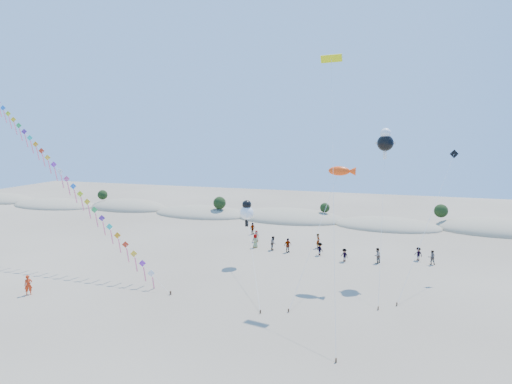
% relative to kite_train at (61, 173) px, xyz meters
% --- Properties ---
extents(ground, '(160.00, 160.00, 0.00)m').
position_rel_kite_train_xyz_m(ground, '(19.23, -14.22, -10.22)').
color(ground, '#7D6D56').
rests_on(ground, ground).
extents(dune_ridge, '(145.30, 11.49, 5.57)m').
position_rel_kite_train_xyz_m(dune_ridge, '(20.29, 30.91, -10.10)').
color(dune_ridge, gray).
rests_on(dune_ridge, ground).
extents(kite_train, '(31.16, 10.68, 20.24)m').
position_rel_kite_train_xyz_m(kite_train, '(0.00, 0.00, 0.00)').
color(kite_train, '#3F2D1E').
rests_on(kite_train, ground).
extents(fish_kite, '(4.49, 9.71, 11.47)m').
position_rel_kite_train_xyz_m(fish_kite, '(30.64, 3.04, 0.75)').
color(fish_kite, '#3F2D1E').
rests_on(fish_kite, ground).
extents(cartoon_kite_low, '(6.14, 13.43, 7.24)m').
position_rel_kite_train_xyz_m(cartoon_kite_low, '(20.03, 5.57, -4.23)').
color(cartoon_kite_low, '#3F2D1E').
rests_on(cartoon_kite_low, ground).
extents(cartoon_kite_high, '(2.00, 10.69, 15.17)m').
position_rel_kite_train_xyz_m(cartoon_kite_high, '(34.55, 6.37, 3.61)').
color(cartoon_kite_high, '#3F2D1E').
rests_on(cartoon_kite_high, ground).
extents(parafoil_kite, '(3.67, 14.77, 21.77)m').
position_rel_kite_train_xyz_m(parafoil_kite, '(29.63, 1.06, 10.52)').
color(parafoil_kite, '#3F2D1E').
rests_on(parafoil_kite, ground).
extents(dark_kite, '(5.82, 11.72, 12.98)m').
position_rel_kite_train_xyz_m(dark_kite, '(39.77, 5.85, -1.58)').
color(dark_kite, '#3F2D1E').
rests_on(dark_kite, ground).
extents(flyer_foreground, '(0.76, 0.80, 1.83)m').
position_rel_kite_train_xyz_m(flyer_foreground, '(3.91, -9.34, -9.30)').
color(flyer_foreground, red).
rests_on(flyer_foreground, ground).
extents(beachgoers, '(24.35, 10.47, 1.86)m').
position_rel_kite_train_xyz_m(beachgoers, '(27.46, 12.10, -9.38)').
color(beachgoers, slate).
rests_on(beachgoers, ground).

